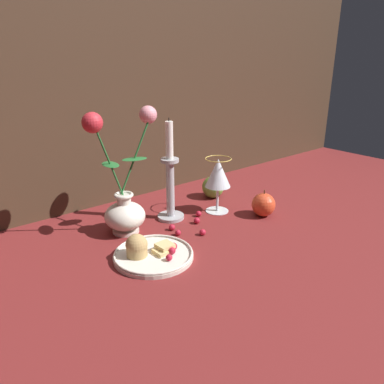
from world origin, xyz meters
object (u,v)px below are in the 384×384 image
object	(u,v)px
vase	(124,198)
apple_near_glass	(263,205)
plate_with_pastries	(150,252)
apple_beside_vase	(213,187)
candlestick	(171,183)
wine_glass	(218,175)

from	to	relation	value
vase	apple_near_glass	size ratio (longest dim) A/B	4.03
plate_with_pastries	apple_beside_vase	distance (m)	0.46
vase	candlestick	bearing A→B (deg)	-1.86
plate_with_pastries	wine_glass	bearing A→B (deg)	18.89
wine_glass	candlestick	world-z (taller)	candlestick
candlestick	vase	bearing A→B (deg)	178.14
candlestick	wine_glass	bearing A→B (deg)	-18.62
wine_glass	apple_beside_vase	distance (m)	0.15
vase	apple_near_glass	distance (m)	0.43
plate_with_pastries	apple_beside_vase	size ratio (longest dim) A/B	2.24
apple_near_glass	wine_glass	bearing A→B (deg)	126.52
plate_with_pastries	candlestick	distance (m)	0.26
vase	plate_with_pastries	world-z (taller)	vase
vase	apple_near_glass	xyz separation A→B (m)	(0.39, -0.17, -0.07)
vase	apple_near_glass	world-z (taller)	vase
vase	plate_with_pastries	size ratio (longest dim) A/B	1.73
plate_with_pastries	apple_beside_vase	bearing A→B (deg)	27.99
plate_with_pastries	candlestick	xyz separation A→B (m)	(0.18, 0.16, 0.10)
wine_glass	apple_near_glass	distance (m)	0.17
vase	candlestick	size ratio (longest dim) A/B	1.12
vase	apple_beside_vase	bearing A→B (deg)	7.13
wine_glass	apple_near_glass	world-z (taller)	wine_glass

